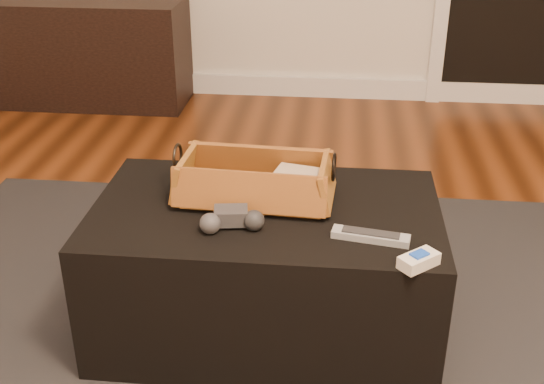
# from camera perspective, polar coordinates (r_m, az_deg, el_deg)

# --- Properties ---
(baseboard) EXTENTS (5.00, 0.04, 0.12)m
(baseboard) POSITION_cam_1_polar(r_m,az_deg,el_deg) (4.22, 1.65, 8.83)
(baseboard) COLOR white
(baseboard) RESTS_ON floor
(media_cabinet) EXTENTS (1.53, 0.45, 0.60)m
(media_cabinet) POSITION_cam_1_polar(r_m,az_deg,el_deg) (4.26, -17.66, 11.17)
(media_cabinet) COLOR black
(media_cabinet) RESTS_ON floor
(area_rug) EXTENTS (2.60, 2.00, 0.01)m
(area_rug) POSITION_cam_1_polar(r_m,az_deg,el_deg) (2.15, -0.62, -11.99)
(area_rug) COLOR black
(area_rug) RESTS_ON floor
(ottoman) EXTENTS (1.00, 0.60, 0.42)m
(ottoman) POSITION_cam_1_polar(r_m,az_deg,el_deg) (2.06, -0.50, -6.44)
(ottoman) COLOR black
(ottoman) RESTS_ON area_rug
(tv_remote) EXTENTS (0.24, 0.07, 0.03)m
(tv_remote) POSITION_cam_1_polar(r_m,az_deg,el_deg) (1.98, -2.20, -0.03)
(tv_remote) COLOR black
(tv_remote) RESTS_ON wicker_basket
(cloth_bundle) EXTENTS (0.14, 0.11, 0.07)m
(cloth_bundle) POSITION_cam_1_polar(r_m,az_deg,el_deg) (2.00, 2.13, 0.89)
(cloth_bundle) COLOR tan
(cloth_bundle) RESTS_ON wicker_basket
(wicker_basket) EXTENTS (0.47, 0.27, 0.16)m
(wicker_basket) POSITION_cam_1_polar(r_m,az_deg,el_deg) (1.98, -1.46, 0.79)
(wicker_basket) COLOR #A56625
(wicker_basket) RESTS_ON ottoman
(game_controller) EXTENTS (0.18, 0.12, 0.06)m
(game_controller) POSITION_cam_1_polar(r_m,az_deg,el_deg) (1.84, -3.39, -2.31)
(game_controller) COLOR #2D2D2F
(game_controller) RESTS_ON ottoman
(silver_remote) EXTENTS (0.21, 0.08, 0.02)m
(silver_remote) POSITION_cam_1_polar(r_m,az_deg,el_deg) (1.81, 8.25, -3.66)
(silver_remote) COLOR #9DA0A5
(silver_remote) RESTS_ON ottoman
(cream_gadget) EXTENTS (0.11, 0.11, 0.04)m
(cream_gadget) POSITION_cam_1_polar(r_m,az_deg,el_deg) (1.72, 12.18, -5.61)
(cream_gadget) COLOR beige
(cream_gadget) RESTS_ON ottoman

